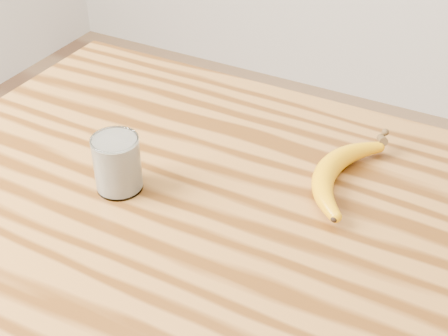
% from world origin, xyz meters
% --- Properties ---
extents(table, '(1.20, 0.80, 0.90)m').
position_xyz_m(table, '(0.00, 0.00, 0.77)').
color(table, '#935E28').
rests_on(table, ground).
extents(smoothie_glass, '(0.07, 0.07, 0.09)m').
position_xyz_m(smoothie_glass, '(-0.22, -0.02, 0.95)').
color(smoothie_glass, white).
rests_on(smoothie_glass, table).
extents(banana, '(0.12, 0.31, 0.04)m').
position_xyz_m(banana, '(0.06, 0.16, 0.92)').
color(banana, orange).
rests_on(banana, table).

